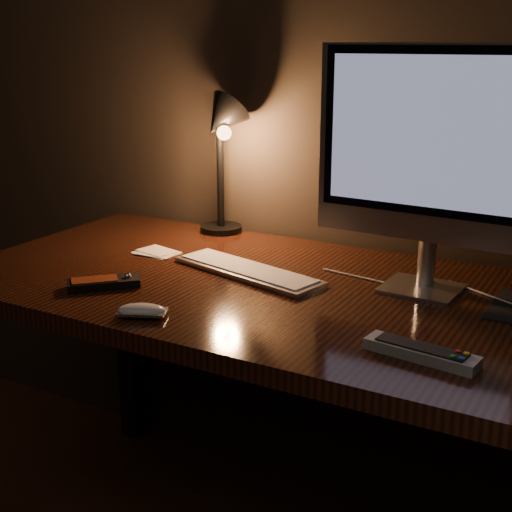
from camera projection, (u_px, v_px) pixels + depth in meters
The scene contains 9 objects.
desk at pixel (307, 331), 1.67m from camera, with size 1.60×0.75×0.75m.
monitor at pixel (431, 150), 1.47m from camera, with size 0.50×0.15×0.52m.
keyboard at pixel (248, 270), 1.67m from camera, with size 0.40×0.11×0.01m, color silver.
mouse at pixel (142, 312), 1.41m from camera, with size 0.10×0.05×0.02m, color white.
media_remote at pixel (103, 283), 1.58m from camera, with size 0.15×0.15×0.03m.
tv_remote at pixel (421, 352), 1.23m from camera, with size 0.20×0.07×0.03m.
papers at pixel (157, 252), 1.83m from camera, with size 0.11×0.08×0.01m, color white.
desk_lamp at pixel (221, 139), 1.92m from camera, with size 0.18×0.20×0.40m.
cable at pixel (429, 290), 1.56m from camera, with size 0.00×0.00×0.51m, color white.
Camera 1 is at (0.65, 0.52, 1.28)m, focal length 50.00 mm.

